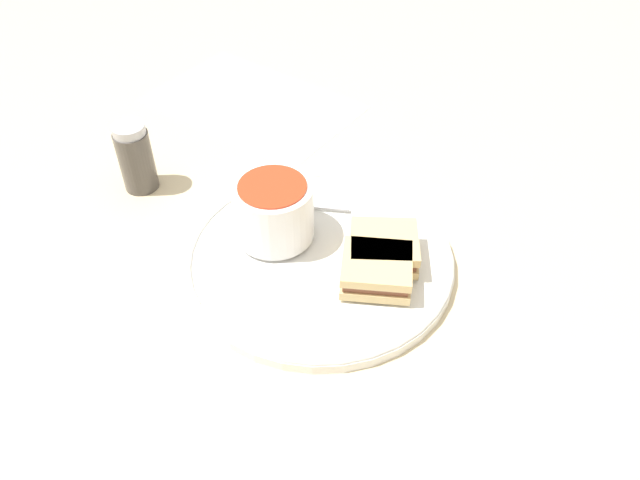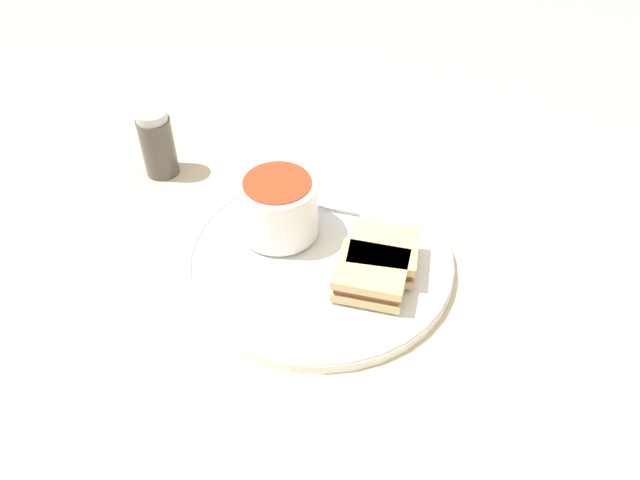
% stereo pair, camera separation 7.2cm
% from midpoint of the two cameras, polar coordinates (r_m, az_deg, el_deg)
% --- Properties ---
extents(ground_plane, '(2.40, 2.40, 0.00)m').
position_cam_midpoint_polar(ground_plane, '(0.75, 2.76, -2.23)').
color(ground_plane, beige).
extents(plate, '(0.32, 0.32, 0.02)m').
position_cam_midpoint_polar(plate, '(0.74, 2.78, -1.76)').
color(plate, white).
rests_on(plate, ground_plane).
extents(soup_bowl, '(0.10, 0.10, 0.07)m').
position_cam_midpoint_polar(soup_bowl, '(0.74, -1.05, 2.98)').
color(soup_bowl, white).
rests_on(soup_bowl, plate).
extents(spoon, '(0.08, 0.09, 0.01)m').
position_cam_midpoint_polar(spoon, '(0.80, 0.18, 3.60)').
color(spoon, silver).
rests_on(spoon, plate).
extents(sandwich_half_near, '(0.10, 0.11, 0.03)m').
position_cam_midpoint_polar(sandwich_half_near, '(0.70, 7.66, -3.36)').
color(sandwich_half_near, '#DBBC7F').
rests_on(sandwich_half_near, plate).
extents(sandwich_half_far, '(0.11, 0.11, 0.03)m').
position_cam_midpoint_polar(sandwich_half_far, '(0.72, 8.66, -1.39)').
color(sandwich_half_far, '#DBBC7F').
rests_on(sandwich_half_far, plate).
extents(salt_shaker, '(0.05, 0.05, 0.10)m').
position_cam_midpoint_polar(salt_shaker, '(0.87, -12.37, 8.53)').
color(salt_shaker, '#4C4742').
rests_on(salt_shaker, ground_plane).
extents(menu_sheet, '(0.27, 0.35, 0.00)m').
position_cam_midpoint_polar(menu_sheet, '(1.04, -1.24, 12.60)').
color(menu_sheet, white).
rests_on(menu_sheet, ground_plane).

